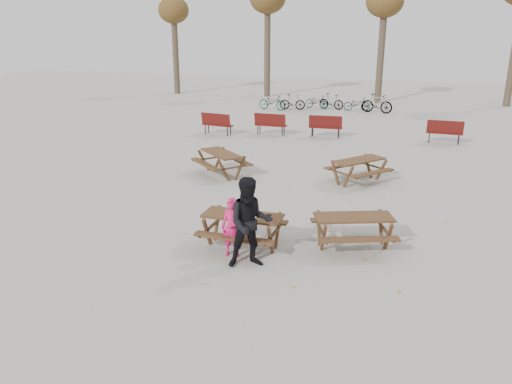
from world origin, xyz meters
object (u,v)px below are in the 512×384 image
(picnic_table_east, at_px, (353,232))
(picnic_table_north, at_px, (221,164))
(soda_bottle, at_px, (241,215))
(adult, at_px, (250,223))
(picnic_table_far, at_px, (359,171))
(main_picnic_table, at_px, (243,222))
(food_tray, at_px, (252,217))
(child, at_px, (232,228))

(picnic_table_east, distance_m, picnic_table_north, 6.81)
(soda_bottle, xyz_separation_m, adult, (0.45, -0.69, 0.12))
(picnic_table_far, bearing_deg, main_picnic_table, -159.48)
(main_picnic_table, relative_size, soda_bottle, 10.59)
(food_tray, xyz_separation_m, soda_bottle, (-0.23, -0.10, 0.05))
(child, height_order, adult, adult)
(picnic_table_east, relative_size, picnic_table_far, 0.99)
(picnic_table_north, distance_m, picnic_table_far, 4.58)
(child, relative_size, picnic_table_far, 0.75)
(food_tray, distance_m, child, 0.56)
(soda_bottle, bearing_deg, picnic_table_east, 20.98)
(main_picnic_table, height_order, picnic_table_east, main_picnic_table)
(adult, bearing_deg, food_tray, 79.04)
(soda_bottle, distance_m, adult, 0.83)
(main_picnic_table, xyz_separation_m, picnic_table_far, (1.92, 5.89, -0.21))
(main_picnic_table, relative_size, picnic_table_east, 1.03)
(adult, xyz_separation_m, picnic_table_far, (1.45, 6.77, -0.59))
(picnic_table_north, bearing_deg, food_tray, -20.76)
(main_picnic_table, bearing_deg, picnic_table_east, 16.86)
(adult, height_order, picnic_table_east, adult)
(soda_bottle, height_order, adult, adult)
(soda_bottle, xyz_separation_m, picnic_table_far, (1.90, 6.08, -0.47))
(child, xyz_separation_m, picnic_table_east, (2.46, 1.27, -0.29))
(soda_bottle, bearing_deg, picnic_table_north, 115.62)
(food_tray, relative_size, soda_bottle, 1.06)
(main_picnic_table, distance_m, soda_bottle, 0.32)
(picnic_table_north, height_order, picnic_table_far, picnic_table_north)
(food_tray, distance_m, picnic_table_east, 2.34)
(food_tray, relative_size, picnic_table_north, 0.10)
(child, bearing_deg, food_tray, 57.13)
(picnic_table_east, bearing_deg, child, -173.43)
(picnic_table_east, bearing_deg, main_picnic_table, 176.08)
(adult, bearing_deg, picnic_table_far, 51.65)
(adult, distance_m, picnic_table_far, 6.95)
(adult, height_order, picnic_table_north, adult)
(food_tray, height_order, child, child)
(main_picnic_table, xyz_separation_m, adult, (0.47, -0.88, 0.38))
(food_tray, bearing_deg, child, -124.26)
(child, bearing_deg, picnic_table_far, 74.31)
(main_picnic_table, relative_size, picnic_table_far, 1.02)
(child, height_order, picnic_table_north, child)
(food_tray, xyz_separation_m, child, (-0.31, -0.45, -0.13))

